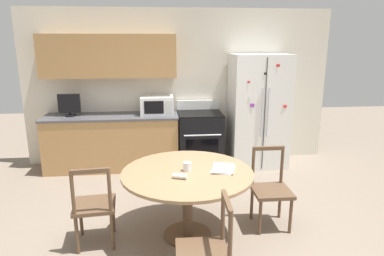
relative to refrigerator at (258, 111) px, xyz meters
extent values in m
plane|color=gray|center=(-1.30, -2.24, -0.93)|extent=(14.00, 14.00, 0.00)
cube|color=silver|center=(-1.30, 0.41, 0.37)|extent=(5.20, 0.10, 2.60)
cube|color=#AD7F4C|center=(-2.43, 0.19, 0.91)|extent=(2.14, 0.34, 0.68)
cube|color=#AD7F4C|center=(-2.43, 0.05, -0.50)|extent=(2.14, 0.62, 0.86)
cube|color=#4C4C51|center=(-2.43, 0.05, -0.05)|extent=(2.17, 0.64, 0.03)
cube|color=white|center=(0.00, 0.00, 0.00)|extent=(0.93, 0.69, 1.87)
cube|color=#333333|center=(0.00, -0.35, 0.00)|extent=(0.01, 0.01, 1.79)
cylinder|color=silver|center=(-0.05, -0.36, 0.05)|extent=(0.02, 0.02, 0.79)
cylinder|color=silver|center=(0.05, -0.36, 0.05)|extent=(0.02, 0.02, 0.79)
cube|color=white|center=(-0.25, -0.35, 0.29)|extent=(0.05, 0.01, 0.04)
cube|color=red|center=(-0.28, -0.35, 0.53)|extent=(0.04, 0.02, 0.03)
cube|color=black|center=(-0.02, -0.35, 0.65)|extent=(0.04, 0.01, 0.03)
cube|color=red|center=(0.32, -0.35, 0.14)|extent=(0.06, 0.01, 0.05)
cube|color=purple|center=(-0.21, -0.35, 0.16)|extent=(0.07, 0.01, 0.06)
cube|color=red|center=(0.17, -0.35, 0.77)|extent=(0.05, 0.02, 0.04)
cube|color=black|center=(-0.98, 0.02, -0.48)|extent=(0.72, 0.64, 0.90)
cube|color=black|center=(-0.98, -0.30, -0.57)|extent=(0.52, 0.01, 0.40)
cylinder|color=silver|center=(-0.98, -0.33, -0.30)|extent=(0.59, 0.02, 0.02)
cube|color=black|center=(-0.98, 0.02, -0.02)|extent=(0.72, 0.64, 0.02)
cube|color=white|center=(-0.98, 0.31, 0.07)|extent=(0.72, 0.06, 0.16)
cube|color=white|center=(-1.69, 0.10, 0.11)|extent=(0.53, 0.39, 0.29)
cube|color=black|center=(-1.73, -0.10, 0.11)|extent=(0.31, 0.01, 0.21)
cube|color=silver|center=(-1.50, -0.10, 0.11)|extent=(0.11, 0.01, 0.21)
cylinder|color=black|center=(-3.08, 0.06, -0.02)|extent=(0.16, 0.16, 0.02)
cylinder|color=black|center=(-3.08, 0.06, 0.01)|extent=(0.03, 0.03, 0.04)
cube|color=black|center=(-3.08, 0.06, 0.17)|extent=(0.34, 0.05, 0.30)
cylinder|color=#997551|center=(-1.38, -2.13, -0.20)|extent=(1.39, 1.39, 0.03)
cylinder|color=brown|center=(-1.38, -2.13, -0.56)|extent=(0.11, 0.11, 0.69)
cylinder|color=brown|center=(-1.38, -2.13, -0.92)|extent=(0.52, 0.52, 0.03)
cube|color=brown|center=(-0.42, -2.02, -0.50)|extent=(0.42, 0.42, 0.04)
cylinder|color=brown|center=(-0.24, -2.19, -0.73)|extent=(0.04, 0.04, 0.41)
cylinder|color=brown|center=(-0.59, -2.19, -0.73)|extent=(0.04, 0.04, 0.41)
cylinder|color=brown|center=(-0.24, -1.85, -0.73)|extent=(0.04, 0.04, 0.41)
cylinder|color=brown|center=(-0.59, -1.85, -0.73)|extent=(0.04, 0.04, 0.41)
cylinder|color=brown|center=(-0.24, -1.83, -0.26)|extent=(0.04, 0.04, 0.45)
cylinder|color=brown|center=(-0.59, -1.83, -0.26)|extent=(0.04, 0.04, 0.45)
cube|color=brown|center=(-0.41, -1.83, -0.05)|extent=(0.34, 0.04, 0.04)
cube|color=brown|center=(-2.35, -2.16, -0.50)|extent=(0.46, 0.46, 0.04)
cylinder|color=brown|center=(-2.54, -2.00, -0.73)|extent=(0.04, 0.04, 0.41)
cylinder|color=brown|center=(-2.20, -1.97, -0.73)|extent=(0.04, 0.04, 0.41)
cylinder|color=brown|center=(-2.51, -2.35, -0.73)|extent=(0.04, 0.04, 0.41)
cylinder|color=brown|center=(-2.16, -2.32, -0.73)|extent=(0.04, 0.04, 0.41)
cylinder|color=brown|center=(-2.51, -2.36, -0.26)|extent=(0.04, 0.04, 0.45)
cylinder|color=brown|center=(-2.16, -2.33, -0.26)|extent=(0.04, 0.04, 0.45)
cube|color=brown|center=(-2.33, -2.35, -0.05)|extent=(0.35, 0.07, 0.04)
cube|color=brown|center=(-1.35, -3.10, -0.50)|extent=(0.43, 0.43, 0.04)
cylinder|color=brown|center=(-1.17, -3.28, -0.26)|extent=(0.04, 0.04, 0.45)
cylinder|color=brown|center=(-1.15, -2.93, -0.26)|extent=(0.04, 0.04, 0.45)
cube|color=brown|center=(-1.16, -3.11, -0.05)|extent=(0.05, 0.35, 0.04)
cylinder|color=silver|center=(-1.38, -2.11, -0.14)|extent=(0.09, 0.09, 0.09)
cylinder|color=red|center=(-1.38, -2.11, -0.16)|extent=(0.08, 0.08, 0.05)
cylinder|color=silver|center=(-1.47, -2.31, -0.16)|extent=(0.15, 0.09, 0.05)
cube|color=white|center=(-1.00, -2.12, -0.18)|extent=(0.32, 0.36, 0.01)
cube|color=beige|center=(-1.00, -2.12, -0.17)|extent=(0.30, 0.35, 0.01)
cube|color=silver|center=(-1.00, -2.12, -0.16)|extent=(0.28, 0.34, 0.01)
camera|label=1|loc=(-1.67, -5.47, 1.16)|focal=32.00mm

